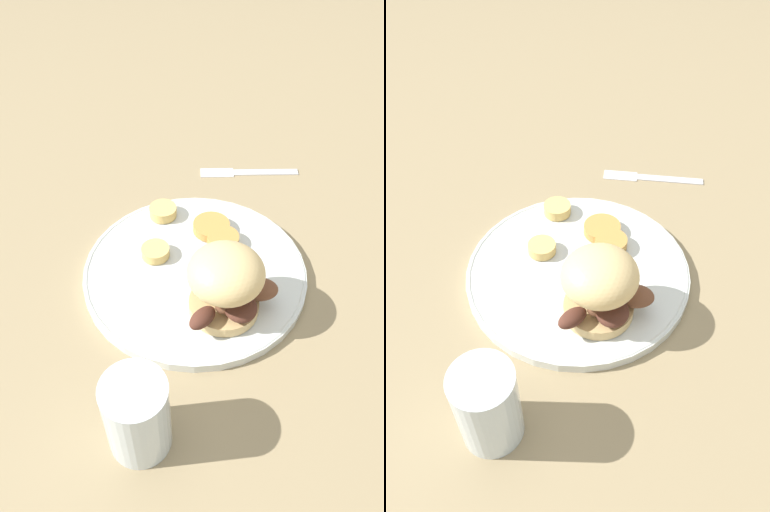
{
  "view_description": "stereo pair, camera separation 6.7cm",
  "coord_description": "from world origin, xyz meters",
  "views": [
    {
      "loc": [
        -0.0,
        0.46,
        0.52
      ],
      "look_at": [
        0.0,
        0.0,
        0.04
      ],
      "focal_mm": 35.0,
      "sensor_mm": 36.0,
      "label": 1
    },
    {
      "loc": [
        -0.07,
        0.46,
        0.52
      ],
      "look_at": [
        0.0,
        0.0,
        0.04
      ],
      "focal_mm": 35.0,
      "sensor_mm": 36.0,
      "label": 2
    }
  ],
  "objects": [
    {
      "name": "potato_round_0",
      "position": [
        0.06,
        -0.03,
        0.02
      ],
      "size": [
        0.04,
        0.04,
        0.01
      ],
      "primitive_type": "cylinder",
      "color": "#DBB766",
      "rests_on": "dinner_plate"
    },
    {
      "name": "drinking_glass",
      "position": [
        0.06,
        0.23,
        0.05
      ],
      "size": [
        0.07,
        0.07,
        0.11
      ],
      "color": "silver",
      "rests_on": "ground_plane"
    },
    {
      "name": "potato_round_3",
      "position": [
        -0.04,
        -0.05,
        0.02
      ],
      "size": [
        0.05,
        0.05,
        0.02
      ],
      "primitive_type": "cylinder",
      "color": "#BC8942",
      "rests_on": "dinner_plate"
    },
    {
      "name": "ground_plane",
      "position": [
        0.0,
        0.0,
        0.0
      ],
      "size": [
        4.0,
        4.0,
        0.0
      ],
      "primitive_type": "plane",
      "color": "#937F5B"
    },
    {
      "name": "fork",
      "position": [
        -0.09,
        -0.24,
        0.0
      ],
      "size": [
        0.17,
        0.03,
        0.0
      ],
      "color": "silver",
      "rests_on": "ground_plane"
    },
    {
      "name": "dinner_plate",
      "position": [
        0.0,
        0.0,
        0.01
      ],
      "size": [
        0.31,
        0.31,
        0.02
      ],
      "color": "silver",
      "rests_on": "ground_plane"
    },
    {
      "name": "potato_round_1",
      "position": [
        -0.02,
        -0.08,
        0.02
      ],
      "size": [
        0.05,
        0.05,
        0.01
      ],
      "primitive_type": "cylinder",
      "color": "#BC8942",
      "rests_on": "dinner_plate"
    },
    {
      "name": "sandwich",
      "position": [
        -0.04,
        0.07,
        0.07
      ],
      "size": [
        0.12,
        0.12,
        0.1
      ],
      "color": "tan",
      "rests_on": "dinner_plate"
    },
    {
      "name": "potato_round_2",
      "position": [
        0.05,
        -0.11,
        0.02
      ],
      "size": [
        0.04,
        0.04,
        0.02
      ],
      "primitive_type": "cylinder",
      "color": "#DBB766",
      "rests_on": "dinner_plate"
    }
  ]
}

